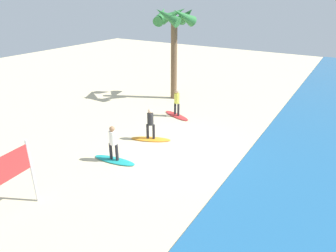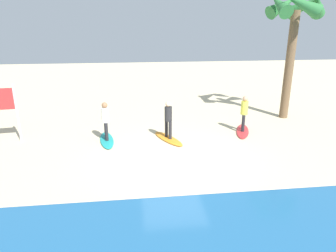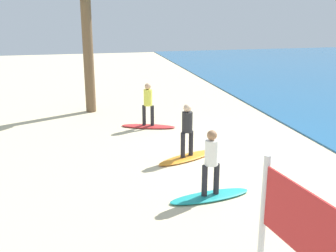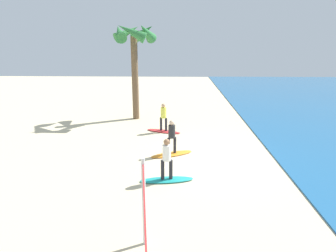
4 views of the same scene
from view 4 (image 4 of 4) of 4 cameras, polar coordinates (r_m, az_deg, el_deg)
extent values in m
plane|color=beige|center=(14.19, 7.95, -5.68)|extent=(60.00, 60.00, 0.00)
ellipsoid|color=red|center=(17.52, -0.87, -1.01)|extent=(1.25, 2.16, 0.09)
cylinder|color=#232328|center=(17.33, -0.38, 0.30)|extent=(0.14, 0.14, 0.78)
cylinder|color=#232328|center=(17.45, -1.36, 0.41)|extent=(0.14, 0.14, 0.78)
cylinder|color=#E0E04C|center=(17.21, -0.88, 2.59)|extent=(0.32, 0.32, 0.62)
sphere|color=tan|center=(17.11, -0.89, 3.99)|extent=(0.24, 0.24, 0.24)
ellipsoid|color=orange|center=(14.11, 0.73, -5.45)|extent=(1.38, 2.14, 0.09)
cylinder|color=#232328|center=(14.01, 1.34, -3.70)|extent=(0.14, 0.14, 0.78)
cylinder|color=#232328|center=(13.89, 0.13, -3.88)|extent=(0.14, 0.14, 0.78)
cylinder|color=#262628|center=(13.73, 0.75, -1.05)|extent=(0.32, 0.32, 0.62)
sphere|color=beige|center=(13.60, 0.75, 0.67)|extent=(0.24, 0.24, 0.24)
ellipsoid|color=teal|center=(11.68, -0.25, -10.37)|extent=(0.85, 2.16, 0.09)
cylinder|color=#232328|center=(11.50, 0.55, -8.40)|extent=(0.14, 0.14, 0.78)
cylinder|color=#232328|center=(11.47, -1.05, -8.47)|extent=(0.14, 0.14, 0.78)
cylinder|color=white|center=(11.21, -0.26, -5.19)|extent=(0.32, 0.32, 0.62)
sphere|color=#9E704C|center=(11.06, -0.26, -3.12)|extent=(0.24, 0.24, 0.24)
cylinder|color=silver|center=(7.90, -4.66, -14.62)|extent=(0.10, 0.10, 2.50)
cylinder|color=brown|center=(20.08, -6.40, 9.05)|extent=(0.44, 0.44, 5.48)
cone|color=#2D7538|center=(19.03, -7.09, 17.65)|extent=(0.70, 1.93, 1.40)
cone|color=#2D7538|center=(19.54, -4.20, 17.70)|extent=(2.05, 1.26, 1.40)
cone|color=#2D7538|center=(20.57, -4.86, 17.63)|extent=(1.70, 1.97, 1.40)
cone|color=#2D7538|center=(20.72, -7.91, 17.53)|extent=(1.70, 1.97, 1.40)
cone|color=#2D7538|center=(19.78, -9.38, 17.52)|extent=(2.05, 1.26, 1.40)
camera|label=1|loc=(8.34, 84.30, 13.35)|focal=32.17mm
camera|label=2|loc=(16.90, 49.69, 9.31)|focal=32.97mm
camera|label=3|loc=(3.92, -57.85, -3.66)|focal=43.45mm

